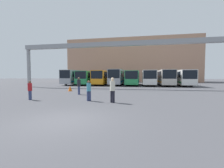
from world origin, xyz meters
name	(u,v)px	position (x,y,z in m)	size (l,w,h in m)	color
ground_plane	(63,121)	(0.00, 0.00, 0.00)	(200.00, 200.00, 0.00)	#47474C
building_backdrop	(132,61)	(0.00, 47.99, 7.15)	(43.10, 12.00, 14.30)	tan
overhead_gantry	(120,49)	(0.00, 17.67, 6.25)	(33.42, 0.80, 7.35)	gray
bus_slot_0	(77,76)	(-11.45, 26.87, 1.84)	(2.47, 11.12, 3.20)	#999EA5
bus_slot_1	(90,77)	(-8.18, 27.08, 1.72)	(2.56, 11.53, 2.98)	#268C4C
bus_slot_2	(104,77)	(-4.91, 27.56, 1.76)	(2.53, 12.50, 3.05)	orange
bus_slot_3	(118,76)	(-1.64, 27.16, 1.88)	(2.49, 11.69, 3.27)	#999EA5
bus_slot_4	(133,77)	(1.64, 26.56, 1.72)	(2.56, 10.49, 2.97)	#268C4C
bus_slot_5	(149,77)	(4.91, 26.34, 1.76)	(2.52, 10.06, 3.06)	silver
bus_slot_6	(165,77)	(8.18, 26.41, 1.81)	(2.53, 10.18, 3.14)	beige
bus_slot_7	(181,77)	(11.45, 27.41, 1.77)	(2.55, 12.19, 3.06)	silver
pedestrian_far_center	(89,90)	(-0.67, 5.19, 0.86)	(0.34, 0.34, 1.61)	navy
pedestrian_near_center	(30,90)	(-5.58, 4.78, 0.83)	(0.33, 0.33, 1.57)	navy
pedestrian_near_left	(79,85)	(-3.07, 8.83, 0.96)	(0.38, 0.38, 1.81)	navy
pedestrian_mid_right	(113,89)	(1.29, 4.82, 0.97)	(0.38, 0.38, 1.84)	black
traffic_cone	(70,88)	(-5.61, 11.90, 0.36)	(0.50, 0.50, 0.73)	orange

